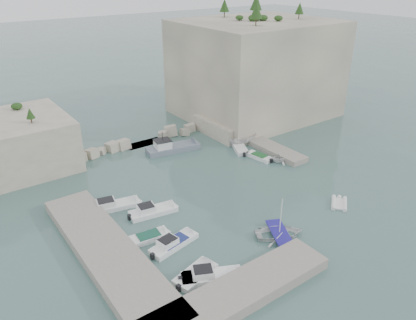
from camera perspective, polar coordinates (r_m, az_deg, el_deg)
ground at (r=49.39m, az=4.09°, el=-5.59°), size 400.00×400.00×0.00m
cliff_east at (r=76.66m, az=6.70°, el=12.62°), size 26.00×22.00×17.00m
cliff_terrace at (r=68.85m, az=2.95°, el=4.94°), size 8.00×10.00×2.50m
outcrop_west at (r=61.69m, az=-26.32°, el=1.92°), size 16.00×14.00×7.00m
quay_west at (r=41.28m, az=-13.93°, el=-12.55°), size 5.00×24.00×1.10m
quay_south at (r=36.27m, az=4.49°, el=-18.04°), size 18.00×4.00×1.10m
ledge_east at (r=63.92m, az=7.75°, el=2.22°), size 3.00×16.00×0.80m
breakwater at (r=65.18m, az=-8.98°, el=2.89°), size 28.00×3.00×1.40m
motorboat_a at (r=48.95m, az=-13.04°, el=-6.57°), size 6.78×3.27×1.40m
motorboat_b at (r=47.16m, az=-7.69°, el=-7.44°), size 6.19×2.84×1.40m
motorboat_c at (r=43.17m, az=-8.31°, el=-10.97°), size 4.78×2.17×0.70m
motorboat_d at (r=42.02m, az=-4.80°, el=-11.92°), size 6.14×2.90×1.40m
motorboat_e at (r=38.39m, az=-1.77°, el=-16.11°), size 5.13×3.16×0.70m
motorboat_f at (r=38.17m, az=0.57°, el=-16.40°), size 6.27×4.31×1.40m
rowboat at (r=43.82m, az=9.96°, el=-10.49°), size 6.15×5.48×1.05m
inflatable_dinghy at (r=50.76m, az=17.94°, el=-5.99°), size 3.66×3.33×0.44m
tender_east_a at (r=59.48m, az=10.04°, el=-0.23°), size 3.81×3.59×1.59m
tender_east_b at (r=60.05m, az=7.21°, el=0.24°), size 2.18×4.68×0.70m
tender_east_c at (r=62.59m, az=4.48°, el=1.46°), size 3.91×5.68×0.70m
tender_east_d at (r=64.43m, az=4.80°, el=2.18°), size 5.10×3.00×1.85m
work_boat at (r=62.26m, az=-4.92°, el=1.31°), size 9.26×4.12×2.20m
rowboat_mast at (r=42.34m, az=10.23°, el=-7.62°), size 0.10×0.10×4.20m
vegetation at (r=72.84m, az=3.10°, el=19.60°), size 53.48×13.88×13.40m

